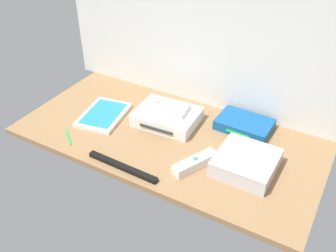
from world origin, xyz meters
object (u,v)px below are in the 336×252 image
at_px(remote_wand, 195,163).
at_px(remote_classic_pad, 167,107).
at_px(sensor_bar, 122,167).
at_px(network_router, 244,124).
at_px(game_console, 167,117).
at_px(game_case, 104,115).
at_px(mini_computer, 246,162).
at_px(stylus_pen, 68,137).

xyz_separation_m(remote_wand, remote_classic_pad, (-0.20, 0.17, 0.04)).
distance_m(remote_wand, sensor_bar, 0.22).
relative_size(network_router, remote_classic_pad, 1.20).
xyz_separation_m(game_console, sensor_bar, (0.01, -0.28, -0.01)).
bearing_deg(remote_wand, network_router, 102.42).
bearing_deg(network_router, game_console, -157.26).
bearing_deg(game_case, remote_wand, -21.36).
bearing_deg(sensor_bar, mini_computer, 30.67).
distance_m(game_console, mini_computer, 0.34).
xyz_separation_m(network_router, remote_wand, (-0.06, -0.26, -0.00)).
distance_m(mini_computer, remote_classic_pad, 0.35).
height_order(mini_computer, sensor_bar, mini_computer).
relative_size(network_router, remote_wand, 1.23).
relative_size(game_case, network_router, 1.15).
bearing_deg(game_case, mini_computer, -11.77).
xyz_separation_m(game_console, stylus_pen, (-0.24, -0.24, -0.02)).
bearing_deg(mini_computer, remote_classic_pad, 161.75).
distance_m(game_console, game_case, 0.23).
xyz_separation_m(remote_classic_pad, stylus_pen, (-0.23, -0.25, -0.05)).
height_order(network_router, stylus_pen, network_router).
bearing_deg(stylus_pen, game_console, 45.15).
relative_size(game_console, game_case, 1.04).
bearing_deg(game_case, stylus_pen, -109.51).
distance_m(sensor_bar, stylus_pen, 0.25).
bearing_deg(remote_wand, remote_classic_pad, 163.54).
bearing_deg(stylus_pen, sensor_bar, -8.64).
bearing_deg(game_console, game_case, -162.21).
relative_size(network_router, stylus_pen, 2.03).
bearing_deg(remote_classic_pad, mini_computer, -24.62).
height_order(game_case, sensor_bar, game_case).
bearing_deg(sensor_bar, network_router, 58.47).
height_order(mini_computer, game_case, mini_computer).
height_order(remote_classic_pad, stylus_pen, remote_classic_pad).
bearing_deg(remote_wand, game_case, -166.31).
xyz_separation_m(mini_computer, sensor_bar, (-0.32, -0.18, -0.02)).
bearing_deg(mini_computer, network_router, 111.47).
distance_m(remote_classic_pad, stylus_pen, 0.34).
bearing_deg(game_case, game_console, 11.23).
bearing_deg(network_router, remote_wand, -101.02).
bearing_deg(network_router, game_case, -157.22).
distance_m(game_console, remote_wand, 0.25).
relative_size(game_case, stylus_pen, 2.34).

